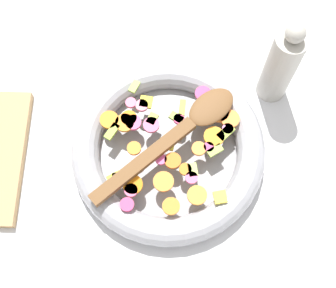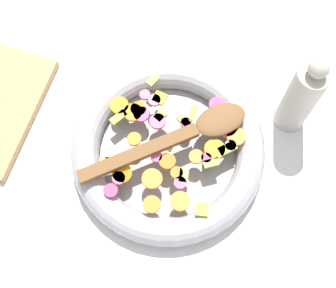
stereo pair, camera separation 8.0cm
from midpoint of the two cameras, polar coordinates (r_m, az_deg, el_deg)
The scene contains 5 objects.
ground_plane at distance 0.85m, azimuth -2.68°, elevation -1.54°, with size 4.00×4.00×0.00m, color silver.
skillet at distance 0.83m, azimuth -2.75°, elevation -1.04°, with size 0.34×0.34×0.05m.
chopped_vegetables at distance 0.80m, azimuth -2.78°, elevation -0.38°, with size 0.25×0.25×0.01m.
wooden_spoon at distance 0.79m, azimuth -1.48°, elevation 1.04°, with size 0.23×0.25×0.01m.
pepper_mill at distance 0.83m, azimuth 10.98°, elevation 9.10°, with size 0.06×0.06×0.21m.
Camera 1 is at (0.28, 0.01, 0.80)m, focal length 50.00 mm.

